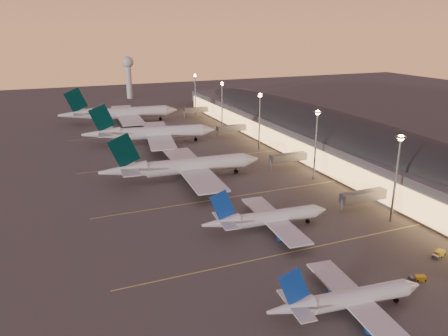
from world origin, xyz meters
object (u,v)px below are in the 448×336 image
(airliner_narrow_north, at_px, (267,218))
(baggage_tug_b, at_px, (439,254))
(airliner_wide_far, at_px, (120,113))
(airliner_narrow_south, at_px, (347,299))
(airliner_wide_near, at_px, (183,167))
(radar_tower, at_px, (128,70))
(baggage_tug_a, at_px, (418,278))
(airliner_wide_mid, at_px, (151,133))

(airliner_narrow_north, bearing_deg, baggage_tug_b, -38.52)
(airliner_wide_far, bearing_deg, airliner_narrow_south, -84.25)
(airliner_narrow_north, relative_size, airliner_wide_near, 0.62)
(airliner_narrow_south, distance_m, radar_tower, 291.25)
(baggage_tug_a, height_order, baggage_tug_b, baggage_tug_b)
(airliner_narrow_north, distance_m, baggage_tug_b, 43.93)
(baggage_tug_b, bearing_deg, airliner_narrow_north, 116.85)
(airliner_narrow_north, xyz_separation_m, airliner_wide_mid, (-7.65, 105.22, 1.78))
(baggage_tug_b, bearing_deg, baggage_tug_a, -175.26)
(airliner_wide_mid, bearing_deg, baggage_tug_b, -64.47)
(airliner_wide_mid, distance_m, baggage_tug_b, 140.64)
(airliner_narrow_south, xyz_separation_m, airliner_wide_near, (-5.88, 88.50, 1.84))
(airliner_narrow_south, distance_m, baggage_tug_a, 22.79)
(airliner_wide_mid, relative_size, baggage_tug_a, 16.74)
(airliner_wide_far, xyz_separation_m, baggage_tug_b, (45.40, -188.95, -5.07))
(baggage_tug_a, bearing_deg, radar_tower, 113.83)
(airliner_narrow_south, xyz_separation_m, baggage_tug_a, (22.37, 3.50, -2.65))
(airliner_wide_near, bearing_deg, baggage_tug_a, -68.30)
(airliner_narrow_north, height_order, airliner_wide_far, airliner_wide_far)
(airliner_wide_far, bearing_deg, airliner_wide_near, -84.97)
(airliner_wide_far, relative_size, baggage_tug_b, 15.16)
(airliner_narrow_south, height_order, airliner_wide_mid, airliner_wide_mid)
(airliner_narrow_north, relative_size, baggage_tug_a, 9.87)
(airliner_wide_mid, bearing_deg, airliner_wide_far, 104.59)
(airliner_wide_mid, bearing_deg, baggage_tug_a, -70.14)
(radar_tower, relative_size, baggage_tug_b, 7.19)
(baggage_tug_a, bearing_deg, airliner_narrow_south, -149.14)
(airliner_narrow_south, height_order, baggage_tug_b, airliner_narrow_south)
(airliner_narrow_south, height_order, airliner_wide_far, airliner_wide_far)
(airliner_wide_near, bearing_deg, airliner_narrow_north, -76.57)
(airliner_narrow_south, distance_m, baggage_tug_b, 36.72)
(airliner_narrow_south, bearing_deg, airliner_wide_mid, 97.32)
(airliner_narrow_north, relative_size, radar_tower, 1.15)
(radar_tower, bearing_deg, baggage_tug_b, -85.45)
(airliner_narrow_north, bearing_deg, airliner_wide_far, 98.46)
(baggage_tug_b, bearing_deg, airliner_wide_near, 96.78)
(airliner_wide_mid, relative_size, baggage_tug_b, 14.04)
(radar_tower, height_order, baggage_tug_a, radar_tower)
(airliner_wide_near, bearing_deg, baggage_tug_b, -59.08)
(airliner_narrow_south, height_order, radar_tower, radar_tower)
(airliner_narrow_south, bearing_deg, airliner_wide_near, 99.24)
(airliner_narrow_south, xyz_separation_m, airliner_wide_far, (-10.08, 198.65, 2.52))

